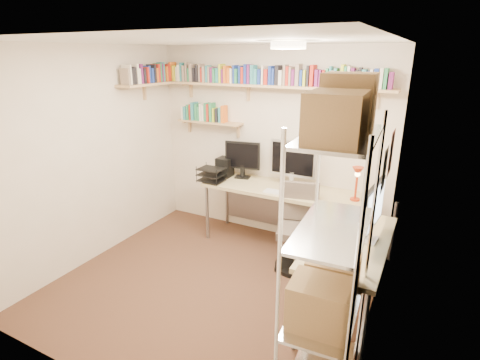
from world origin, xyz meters
name	(u,v)px	position (x,y,z in m)	size (l,w,h in m)	color
ground	(212,285)	(0.00, 0.00, 0.00)	(3.20, 3.20, 0.00)	#42251C
room_shell	(209,147)	(0.00, 0.00, 1.55)	(3.24, 3.04, 2.52)	beige
wall_shelves	(232,84)	(-0.44, 1.30, 2.03)	(3.12, 1.09, 0.80)	tan
corner_desk	(288,198)	(0.50, 0.92, 0.79)	(2.46, 2.03, 1.38)	#D2BF88
office_chair	(298,234)	(0.69, 0.81, 0.42)	(0.54, 0.54, 1.00)	black
wire_rack	(333,224)	(1.42, -0.81, 1.39)	(0.48, 0.91, 2.29)	silver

